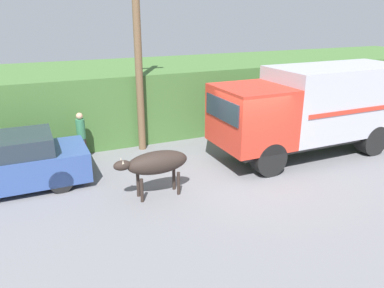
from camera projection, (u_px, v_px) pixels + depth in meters
ground_plane at (244, 177)px, 11.45m from camera, size 60.00×60.00×0.00m
hillside_embankment at (165, 93)px, 16.85m from camera, size 32.00×5.58×2.62m
cargo_truck at (315, 106)px, 12.79m from camera, size 7.00×2.38×3.04m
brown_cow at (156, 163)px, 9.97m from camera, size 2.03×0.63×1.29m
parked_suv at (4, 165)px, 10.41m from camera, size 4.57×1.88×1.55m
pedestrian_on_hill at (81, 134)px, 12.48m from camera, size 0.39×0.39×1.65m
utility_pole at (138, 57)px, 12.70m from camera, size 0.90×0.26×6.46m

